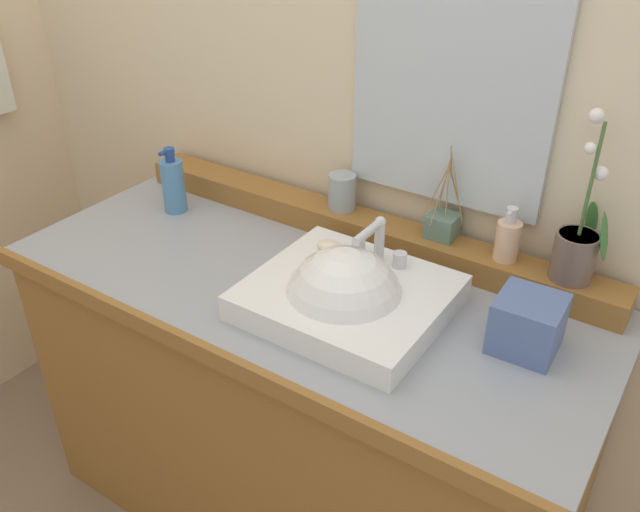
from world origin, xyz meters
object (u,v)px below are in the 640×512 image
(sink_basin, at_px, (345,302))
(soap_bar, at_px, (330,246))
(tumbler_cup, at_px, (342,192))
(reed_diffuser, at_px, (443,224))
(tissue_box, at_px, (527,324))
(lotion_bottle, at_px, (173,185))
(soap_dispenser, at_px, (508,239))
(potted_plant, at_px, (577,246))

(sink_basin, xyz_separation_m, soap_bar, (-0.12, 0.12, 0.05))
(tumbler_cup, relative_size, reed_diffuser, 0.40)
(tumbler_cup, distance_m, tissue_box, 0.62)
(reed_diffuser, bearing_deg, lotion_bottle, -167.02)
(soap_dispenser, bearing_deg, lotion_bottle, -170.29)
(sink_basin, bearing_deg, reed_diffuser, 76.21)
(sink_basin, height_order, reed_diffuser, reed_diffuser)
(soap_dispenser, distance_m, tumbler_cup, 0.45)
(tumbler_cup, bearing_deg, reed_diffuser, 1.24)
(sink_basin, xyz_separation_m, potted_plant, (0.40, 0.31, 0.12))
(sink_basin, xyz_separation_m, tissue_box, (0.37, 0.10, 0.03))
(soap_bar, height_order, reed_diffuser, reed_diffuser)
(sink_basin, relative_size, soap_dispenser, 3.19)
(sink_basin, bearing_deg, potted_plant, 37.99)
(soap_bar, xyz_separation_m, tissue_box, (0.49, -0.02, -0.01))
(soap_dispenser, bearing_deg, tumbler_cup, 178.80)
(soap_dispenser, distance_m, lotion_bottle, 0.92)
(soap_dispenser, bearing_deg, potted_plant, 1.27)
(sink_basin, height_order, tumbler_cup, sink_basin)
(soap_bar, height_order, potted_plant, potted_plant)
(potted_plant, bearing_deg, tissue_box, -96.59)
(potted_plant, relative_size, tissue_box, 2.91)
(soap_dispenser, relative_size, tissue_box, 1.02)
(soap_bar, bearing_deg, soap_dispenser, 27.63)
(potted_plant, bearing_deg, soap_dispenser, -178.73)
(potted_plant, bearing_deg, tumbler_cup, 179.42)
(potted_plant, relative_size, lotion_bottle, 2.00)
(soap_bar, bearing_deg, potted_plant, 20.61)
(soap_dispenser, xyz_separation_m, reed_diffuser, (-0.17, 0.02, -0.02))
(soap_dispenser, relative_size, lotion_bottle, 0.70)
(soap_dispenser, xyz_separation_m, tissue_box, (0.13, -0.21, -0.06))
(tumbler_cup, relative_size, lotion_bottle, 0.51)
(sink_basin, height_order, tissue_box, sink_basin)
(soap_bar, distance_m, potted_plant, 0.55)
(tissue_box, bearing_deg, lotion_bottle, 177.15)
(tumbler_cup, bearing_deg, soap_bar, -65.17)
(potted_plant, distance_m, reed_diffuser, 0.32)
(soap_bar, relative_size, potted_plant, 0.19)
(soap_bar, bearing_deg, sink_basin, -45.18)
(soap_bar, relative_size, tissue_box, 0.54)
(soap_bar, distance_m, reed_diffuser, 0.28)
(potted_plant, relative_size, reed_diffuser, 1.59)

